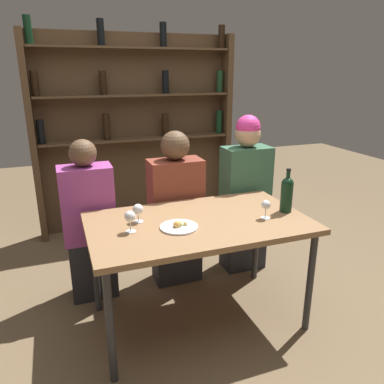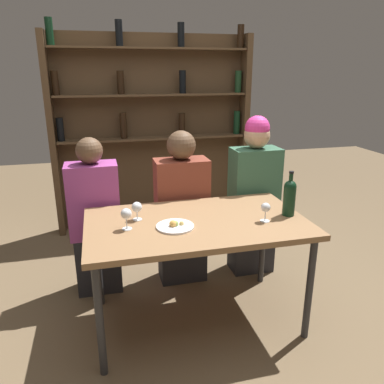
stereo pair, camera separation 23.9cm
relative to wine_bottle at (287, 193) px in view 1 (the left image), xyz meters
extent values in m
plane|color=brown|center=(-0.60, 0.05, -0.85)|extent=(10.00, 10.00, 0.00)
cube|color=olive|center=(-0.60, 0.05, -0.15)|extent=(1.37, 0.80, 0.04)
cylinder|color=#2D2D30|center=(-1.22, -0.29, -0.51)|extent=(0.04, 0.04, 0.69)
cylinder|color=#2D2D30|center=(0.03, -0.29, -0.51)|extent=(0.04, 0.04, 0.69)
cylinder|color=#2D2D30|center=(-1.22, 0.39, -0.51)|extent=(0.04, 0.04, 0.69)
cylinder|color=#2D2D30|center=(0.03, 0.39, -0.51)|extent=(0.04, 0.04, 0.69)
cube|color=#4C3823|center=(-0.60, 1.88, 0.13)|extent=(1.97, 0.02, 1.97)
cube|color=#4C3823|center=(-1.58, 1.78, 0.13)|extent=(0.06, 0.18, 1.97)
cube|color=#4C3823|center=(0.39, 1.78, 0.13)|extent=(0.06, 0.18, 1.97)
cube|color=#4C3823|center=(-0.60, 1.78, 0.10)|extent=(1.89, 0.18, 0.02)
cylinder|color=black|center=(-1.50, 1.78, 0.22)|extent=(0.07, 0.07, 0.22)
cylinder|color=black|center=(-0.90, 1.78, 0.23)|extent=(0.07, 0.07, 0.26)
cylinder|color=black|center=(-0.30, 1.78, 0.22)|extent=(0.07, 0.07, 0.23)
cylinder|color=black|center=(0.30, 1.77, 0.23)|extent=(0.07, 0.07, 0.24)
cube|color=#4C3823|center=(-0.60, 1.78, 0.53)|extent=(1.89, 0.18, 0.02)
cylinder|color=black|center=(-1.50, 1.77, 0.65)|extent=(0.07, 0.07, 0.22)
cylinder|color=black|center=(-0.90, 1.78, 0.65)|extent=(0.07, 0.07, 0.22)
cylinder|color=black|center=(-0.29, 1.77, 0.65)|extent=(0.07, 0.07, 0.22)
cylinder|color=#19381E|center=(0.30, 1.78, 0.65)|extent=(0.07, 0.07, 0.22)
cube|color=#4C3823|center=(-0.60, 1.78, 0.96)|extent=(1.89, 0.18, 0.02)
cylinder|color=black|center=(-1.51, 1.78, 1.09)|extent=(0.07, 0.07, 0.24)
cylinder|color=black|center=(-0.89, 1.78, 1.09)|extent=(0.07, 0.07, 0.23)
cylinder|color=black|center=(-0.30, 1.78, 1.09)|extent=(0.07, 0.07, 0.23)
cylinder|color=black|center=(0.31, 1.77, 1.08)|extent=(0.07, 0.07, 0.22)
cylinder|color=black|center=(0.00, 0.00, -0.03)|extent=(0.08, 0.08, 0.19)
sphere|color=black|center=(0.00, 0.00, 0.06)|extent=(0.08, 0.08, 0.08)
cylinder|color=black|center=(0.00, 0.00, 0.11)|extent=(0.03, 0.03, 0.09)
cylinder|color=black|center=(0.00, 0.00, 0.16)|extent=(0.03, 0.03, 0.01)
cylinder|color=silver|center=(-0.96, 0.16, -0.13)|extent=(0.06, 0.06, 0.00)
cylinder|color=silver|center=(-0.96, 0.16, -0.09)|extent=(0.01, 0.01, 0.06)
sphere|color=silver|center=(-0.96, 0.16, -0.04)|extent=(0.07, 0.07, 0.07)
cylinder|color=silver|center=(-0.19, -0.06, -0.13)|extent=(0.06, 0.06, 0.00)
cylinder|color=silver|center=(-0.19, -0.06, -0.09)|extent=(0.01, 0.01, 0.07)
sphere|color=silver|center=(-0.19, -0.06, -0.04)|extent=(0.06, 0.06, 0.06)
cylinder|color=silver|center=(-1.03, 0.03, -0.13)|extent=(0.06, 0.06, 0.00)
cylinder|color=silver|center=(-1.03, 0.03, -0.09)|extent=(0.01, 0.01, 0.08)
sphere|color=silver|center=(-1.03, 0.03, -0.03)|extent=(0.06, 0.06, 0.06)
cylinder|color=white|center=(-0.75, -0.02, -0.12)|extent=(0.23, 0.23, 0.01)
sphere|color=gold|center=(-0.76, -0.02, -0.10)|extent=(0.05, 0.05, 0.05)
sphere|color=#E5BC66|center=(-0.71, -0.01, -0.11)|extent=(0.03, 0.03, 0.03)
sphere|color=#C67038|center=(-0.76, -0.01, -0.11)|extent=(0.03, 0.03, 0.03)
sphere|color=#C67038|center=(-0.76, -0.02, -0.11)|extent=(0.03, 0.03, 0.03)
sphere|color=#99B256|center=(-0.75, -0.02, -0.11)|extent=(0.04, 0.04, 0.04)
cube|color=#26262B|center=(-1.22, 0.61, -0.63)|extent=(0.33, 0.22, 0.45)
cube|color=#9E3F8C|center=(-1.22, 0.61, -0.13)|extent=(0.36, 0.22, 0.54)
sphere|color=brown|center=(-1.22, 0.61, 0.23)|extent=(0.19, 0.19, 0.19)
cube|color=#26262B|center=(-0.57, 0.61, -0.63)|extent=(0.36, 0.22, 0.45)
cube|color=brown|center=(-0.57, 0.61, -0.13)|extent=(0.40, 0.22, 0.54)
sphere|color=brown|center=(-0.57, 0.61, 0.24)|extent=(0.21, 0.21, 0.21)
cube|color=#26262B|center=(0.02, 0.61, -0.63)|extent=(0.34, 0.22, 0.45)
cube|color=#38664C|center=(0.02, 0.61, -0.11)|extent=(0.38, 0.22, 0.59)
sphere|color=tan|center=(0.02, 0.61, 0.29)|extent=(0.20, 0.20, 0.20)
sphere|color=#EA3893|center=(0.02, 0.61, 0.34)|extent=(0.19, 0.19, 0.19)
camera|label=1|loc=(-1.38, -1.96, 0.77)|focal=35.00mm
camera|label=2|loc=(-1.16, -2.04, 0.77)|focal=35.00mm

